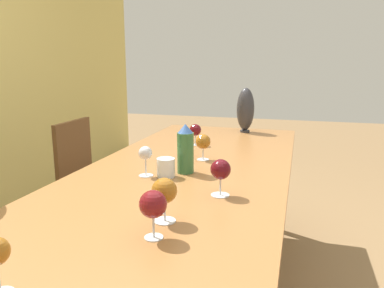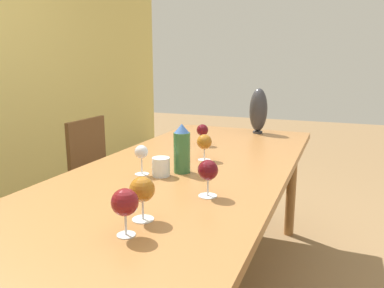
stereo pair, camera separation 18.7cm
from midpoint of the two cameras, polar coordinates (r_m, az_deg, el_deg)
name	(u,v)px [view 1 (the left image)]	position (r m, az deg, el deg)	size (l,w,h in m)	color
dining_table	(181,188)	(1.75, -4.84, -6.72)	(2.57, 0.97, 0.77)	#936033
water_bottle	(185,149)	(1.72, -4.13, -0.84)	(0.08, 0.08, 0.23)	#336638
water_tumbler	(166,168)	(1.68, -7.22, -3.64)	(0.08, 0.08, 0.09)	silver
vase	(245,110)	(2.73, 6.21, 5.23)	(0.13, 0.13, 0.32)	#2D2D33
wine_glass_0	(164,192)	(1.20, -8.74, -7.26)	(0.08, 0.08, 0.15)	silver
wine_glass_1	(153,205)	(1.10, -10.90, -9.19)	(0.08, 0.08, 0.15)	silver
wine_glass_2	(195,130)	(2.29, -1.83, 2.06)	(0.07, 0.07, 0.13)	silver
wine_glass_3	(221,170)	(1.42, 0.61, -4.08)	(0.08, 0.08, 0.14)	silver
wine_glass_4	(203,142)	(1.94, -1.07, 0.26)	(0.08, 0.08, 0.14)	silver
wine_glass_7	(145,154)	(1.69, -10.28, -1.61)	(0.07, 0.07, 0.14)	silver
chair_far	(92,179)	(2.69, -16.90, -5.17)	(0.44, 0.44, 0.88)	brown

